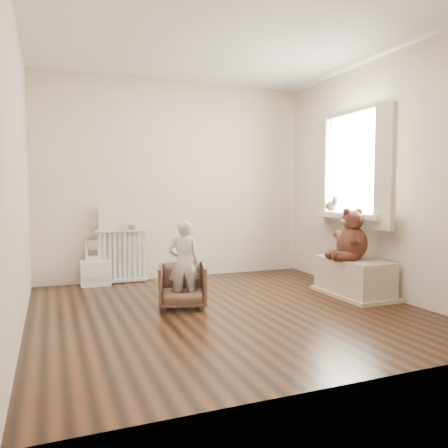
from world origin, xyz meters
name	(u,v)px	position (x,y,z in m)	size (l,w,h in m)	color
floor	(227,310)	(0.00, 0.00, 0.00)	(3.60, 3.60, 0.01)	black
ceiling	(227,34)	(0.00, 0.00, 2.60)	(3.60, 3.60, 0.01)	white
back_wall	(176,180)	(0.00, 1.80, 1.30)	(3.60, 0.02, 2.60)	beige
front_wall	(347,162)	(0.00, -1.80, 1.30)	(3.60, 0.02, 2.60)	beige
left_wall	(18,171)	(-1.80, 0.00, 1.30)	(0.02, 3.60, 2.60)	beige
right_wall	(378,178)	(1.80, 0.00, 1.30)	(0.02, 3.60, 2.60)	beige
window	(358,165)	(1.76, 0.30, 1.45)	(0.03, 0.90, 1.10)	white
window_sill	(350,215)	(1.67, 0.30, 0.87)	(0.22, 1.10, 0.06)	silver
curtain_left	(385,168)	(1.65, -0.27, 1.39)	(0.06, 0.26, 1.30)	beige
curtain_right	(321,173)	(1.65, 0.87, 1.39)	(0.06, 0.26, 1.30)	beige
radiator	(122,252)	(-0.74, 1.68, 0.39)	(0.64, 0.12, 0.67)	silver
paper_doll	(107,216)	(-0.92, 1.68, 0.84)	(0.20, 0.02, 0.34)	beige
tin_a	(133,227)	(-0.60, 1.68, 0.71)	(0.11, 0.11, 0.07)	#A59E8C
toy_vanity	(95,263)	(-1.07, 1.65, 0.28)	(0.35, 0.25, 0.55)	silver
armchair	(183,286)	(-0.37, 0.25, 0.22)	(0.46, 0.47, 0.43)	brown
child	(184,263)	(-0.37, 0.20, 0.44)	(0.31, 0.20, 0.85)	beige
toy_bench	(354,278)	(1.52, 0.02, 0.20)	(0.46, 0.86, 0.41)	beige
teddy_bear	(352,236)	(1.47, 0.00, 0.67)	(0.45, 0.35, 0.55)	#351810
plush_cat	(332,204)	(1.66, 0.64, 1.00)	(0.14, 0.23, 0.19)	slate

